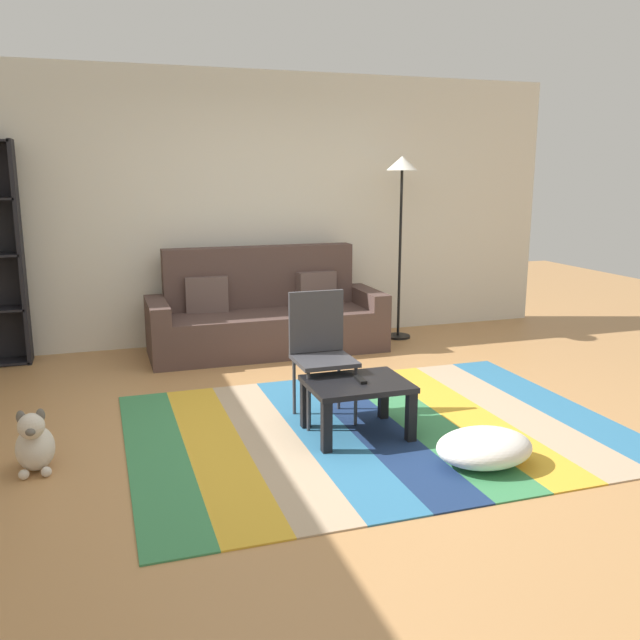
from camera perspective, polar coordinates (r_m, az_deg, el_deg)
name	(u,v)px	position (r m, az deg, el deg)	size (l,w,h in m)	color
ground_plane	(324,420)	(4.82, 0.36, -8.47)	(14.00, 14.00, 0.00)	#B27F4C
back_wall	(244,209)	(6.98, -6.44, 9.28)	(6.80, 0.10, 2.70)	silver
rug	(374,428)	(4.69, 4.62, -9.06)	(3.28, 2.42, 0.01)	#387F4C
couch	(266,317)	(6.62, -4.60, 0.30)	(2.26, 0.80, 1.00)	#4C3833
coffee_table	(357,391)	(4.48, 3.15, -6.02)	(0.66, 0.52, 0.36)	black
pouf	(484,448)	(4.20, 13.69, -10.42)	(0.59, 0.46, 0.21)	white
dog	(35,445)	(4.34, -22.95, -9.66)	(0.22, 0.35, 0.40)	beige
standing_lamp	(402,187)	(7.02, 6.90, 11.05)	(0.32, 0.32, 1.88)	black
tv_remote	(361,380)	(4.46, 3.44, -5.05)	(0.04, 0.15, 0.02)	black
folding_chair	(320,344)	(4.74, 0.03, -2.07)	(0.40, 0.40, 0.90)	#38383D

